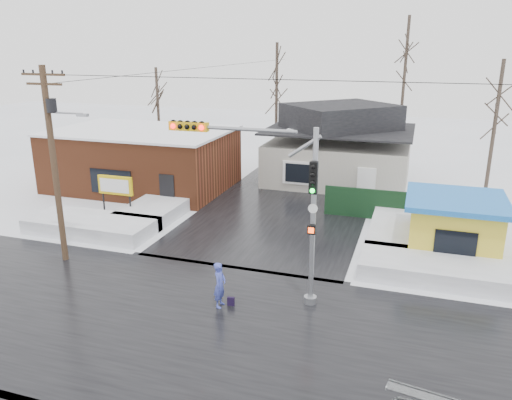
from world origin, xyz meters
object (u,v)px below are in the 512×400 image
(traffic_signal, at_px, (273,190))
(kiosk, at_px, (453,225))
(utility_pole, at_px, (54,155))
(pedestrian, at_px, (220,285))
(marquee_sign, at_px, (115,187))

(traffic_signal, distance_m, kiosk, 10.43)
(utility_pole, relative_size, kiosk, 1.96)
(utility_pole, relative_size, pedestrian, 4.90)
(utility_pole, bearing_deg, kiosk, 20.44)
(traffic_signal, distance_m, utility_pole, 10.39)
(traffic_signal, height_order, utility_pole, utility_pole)
(traffic_signal, relative_size, marquee_sign, 2.75)
(utility_pole, distance_m, pedestrian, 9.77)
(traffic_signal, xyz_separation_m, pedestrian, (-1.73, -1.31, -3.62))
(kiosk, xyz_separation_m, pedestrian, (-8.80, -8.34, -0.54))
(marquee_sign, distance_m, kiosk, 18.51)
(marquee_sign, height_order, kiosk, kiosk)
(utility_pole, height_order, kiosk, utility_pole)
(pedestrian, bearing_deg, kiosk, -46.88)
(traffic_signal, xyz_separation_m, utility_pole, (-10.36, 0.53, 0.57))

